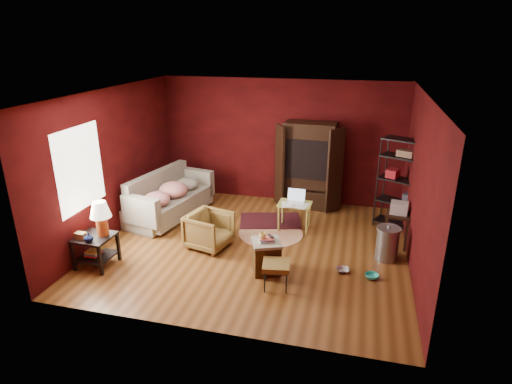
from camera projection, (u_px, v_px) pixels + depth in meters
The scene contains 18 objects.
room at pixel (251, 174), 7.47m from camera, with size 5.54×5.04×2.84m.
sofa at pixel (169, 198), 9.12m from camera, with size 2.12×0.62×0.83m, color gray.
armchair at pixel (209, 229), 7.81m from camera, with size 0.71×0.67×0.73m, color black.
pet_bowl_steel at pixel (343, 266), 7.07m from camera, with size 0.22×0.05×0.22m, color #A9ACB0.
pet_bowl_turquoise at pixel (372, 272), 6.88m from camera, with size 0.22×0.07×0.22m, color #2AC5BC.
vase at pixel (89, 238), 6.90m from camera, with size 0.15×0.15×0.15m, color #0D1842.
mug at pixel (263, 235), 6.86m from camera, with size 0.11×0.09×0.11m, color #FBE47A.
side_table at pixel (98, 228), 7.10m from camera, with size 0.59×0.59×1.14m.
sofa_cushions at pixel (169, 198), 9.08m from camera, with size 1.25×2.26×0.90m.
hamper at pixel (266, 256), 7.01m from camera, with size 0.59×0.59×0.64m.
footstool at pixel (276, 266), 6.55m from camera, with size 0.47×0.47×0.42m.
rug_round at pixel (271, 233), 8.45m from camera, with size 1.62×1.62×0.01m.
rug_oriental at pixel (270, 221), 9.00m from camera, with size 1.42×1.12×0.01m.
laptop_desk at pixel (295, 206), 8.49m from camera, with size 0.66×0.52×0.80m.
tv_armoire at pixel (309, 164), 9.47m from camera, with size 1.52×0.85×1.93m.
wire_shelving at pixel (403, 181), 8.34m from camera, with size 0.98×0.73×1.84m.
small_stand at pixel (398, 213), 7.77m from camera, with size 0.48×0.48×0.86m.
trash_can at pixel (387, 243), 7.39m from camera, with size 0.49×0.49×0.65m.
Camera 1 is at (1.79, -6.88, 3.72)m, focal length 30.00 mm.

